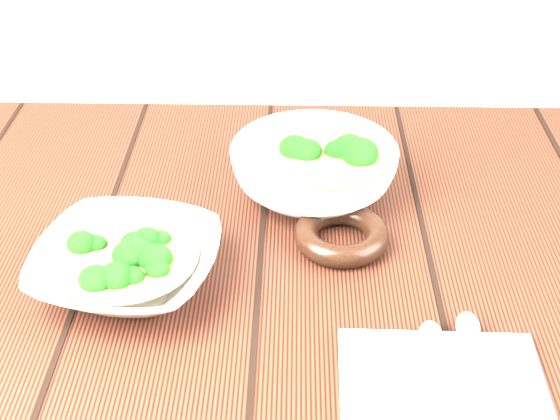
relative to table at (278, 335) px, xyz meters
The scene contains 7 objects.
table is the anchor object (origin of this frame).
soup_bowl_front 0.23m from the table, 165.49° to the right, with size 0.24×0.24×0.06m.
soup_bowl_back 0.22m from the table, 73.37° to the left, with size 0.24×0.24×0.08m.
trivet 0.16m from the table, 24.50° to the left, with size 0.12×0.12×0.03m, color black.
napkin 0.29m from the table, 51.65° to the right, with size 0.20×0.16×0.01m, color beige.
spoon_left 0.26m from the table, 47.37° to the right, with size 0.04×0.16×0.01m.
spoon_right 0.28m from the table, 38.13° to the right, with size 0.04×0.16×0.01m.
Camera 1 is at (0.02, -0.72, 1.32)m, focal length 50.00 mm.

